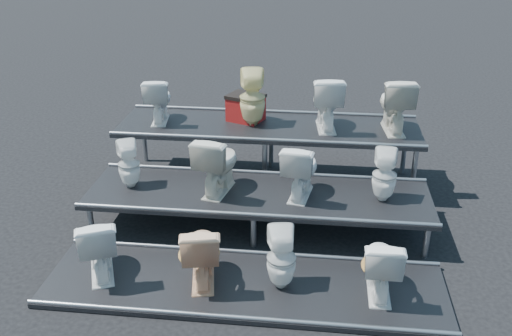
# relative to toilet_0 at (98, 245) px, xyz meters

# --- Properties ---
(ground) EXTENTS (80.00, 80.00, 0.00)m
(ground) POSITION_rel_toilet_0_xyz_m (1.55, 1.30, -0.42)
(ground) COLOR black
(ground) RESTS_ON ground
(tier_front) EXTENTS (4.20, 1.20, 0.06)m
(tier_front) POSITION_rel_toilet_0_xyz_m (1.55, 0.00, -0.39)
(tier_front) COLOR black
(tier_front) RESTS_ON ground
(tier_mid) EXTENTS (4.20, 1.20, 0.46)m
(tier_mid) POSITION_rel_toilet_0_xyz_m (1.55, 1.30, -0.19)
(tier_mid) COLOR black
(tier_mid) RESTS_ON ground
(tier_back) EXTENTS (4.20, 1.20, 0.86)m
(tier_back) POSITION_rel_toilet_0_xyz_m (1.55, 2.60, 0.01)
(tier_back) COLOR black
(tier_back) RESTS_ON ground
(toilet_0) EXTENTS (0.64, 0.81, 0.72)m
(toilet_0) POSITION_rel_toilet_0_xyz_m (0.00, 0.00, 0.00)
(toilet_0) COLOR white
(toilet_0) RESTS_ON tier_front
(toilet_1) EXTENTS (0.52, 0.77, 0.72)m
(toilet_1) POSITION_rel_toilet_0_xyz_m (1.11, 0.00, -0.00)
(toilet_1) COLOR #E7B288
(toilet_1) RESTS_ON tier_front
(toilet_2) EXTENTS (0.35, 0.35, 0.67)m
(toilet_2) POSITION_rel_toilet_0_xyz_m (1.94, 0.00, -0.02)
(toilet_2) COLOR white
(toilet_2) RESTS_ON tier_front
(toilet_3) EXTENTS (0.39, 0.68, 0.69)m
(toilet_3) POSITION_rel_toilet_0_xyz_m (2.94, 0.00, -0.01)
(toilet_3) COLOR white
(toilet_3) RESTS_ON tier_front
(toilet_4) EXTENTS (0.36, 0.36, 0.60)m
(toilet_4) POSITION_rel_toilet_0_xyz_m (-0.05, 1.30, 0.34)
(toilet_4) COLOR white
(toilet_4) RESTS_ON tier_mid
(toilet_5) EXTENTS (0.55, 0.80, 0.75)m
(toilet_5) POSITION_rel_toilet_0_xyz_m (1.06, 1.30, 0.41)
(toilet_5) COLOR beige
(toilet_5) RESTS_ON tier_mid
(toilet_6) EXTENTS (0.49, 0.73, 0.69)m
(toilet_6) POSITION_rel_toilet_0_xyz_m (2.07, 1.30, 0.39)
(toilet_6) COLOR white
(toilet_6) RESTS_ON tier_mid
(toilet_7) EXTENTS (0.31, 0.32, 0.64)m
(toilet_7) POSITION_rel_toilet_0_xyz_m (3.05, 1.30, 0.36)
(toilet_7) COLOR white
(toilet_7) RESTS_ON tier_mid
(toilet_8) EXTENTS (0.44, 0.67, 0.64)m
(toilet_8) POSITION_rel_toilet_0_xyz_m (-0.01, 2.60, 0.76)
(toilet_8) COLOR white
(toilet_8) RESTS_ON tier_back
(toilet_9) EXTENTS (0.40, 0.41, 0.79)m
(toilet_9) POSITION_rel_toilet_0_xyz_m (1.33, 2.60, 0.83)
(toilet_9) COLOR beige
(toilet_9) RESTS_ON tier_back
(toilet_10) EXTENTS (0.49, 0.77, 0.75)m
(toilet_10) POSITION_rel_toilet_0_xyz_m (2.35, 2.60, 0.82)
(toilet_10) COLOR white
(toilet_10) RESTS_ON tier_back
(toilet_11) EXTENTS (0.50, 0.78, 0.76)m
(toilet_11) POSITION_rel_toilet_0_xyz_m (3.26, 2.60, 0.82)
(toilet_11) COLOR beige
(toilet_11) RESTS_ON tier_back
(red_crate) EXTENTS (0.56, 0.51, 0.33)m
(red_crate) POSITION_rel_toilet_0_xyz_m (1.21, 2.77, 0.61)
(red_crate) COLOR maroon
(red_crate) RESTS_ON tier_back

